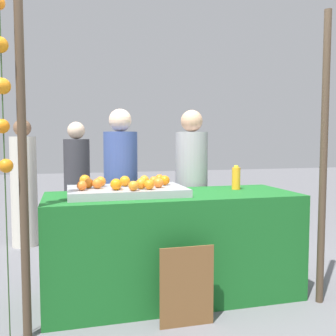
{
  "coord_description": "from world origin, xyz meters",
  "views": [
    {
      "loc": [
        -0.83,
        -3.0,
        1.3
      ],
      "look_at": [
        0.0,
        0.15,
        1.06
      ],
      "focal_mm": 40.95,
      "sensor_mm": 36.0,
      "label": 1
    }
  ],
  "objects_px": {
    "orange_1": "(85,180)",
    "chalkboard_sign": "(187,287)",
    "orange_0": "(97,184)",
    "vendor_left": "(121,199)",
    "stall_counter": "(173,245)",
    "juice_bottle": "(236,178)",
    "vendor_right": "(191,196)"
  },
  "relations": [
    {
      "from": "stall_counter",
      "to": "vendor_right",
      "type": "distance_m",
      "value": 0.74
    },
    {
      "from": "juice_bottle",
      "to": "vendor_right",
      "type": "relative_size",
      "value": 0.13
    },
    {
      "from": "chalkboard_sign",
      "to": "vendor_right",
      "type": "distance_m",
      "value": 1.26
    },
    {
      "from": "juice_bottle",
      "to": "chalkboard_sign",
      "type": "relative_size",
      "value": 0.37
    },
    {
      "from": "vendor_left",
      "to": "vendor_right",
      "type": "distance_m",
      "value": 0.7
    },
    {
      "from": "orange_0",
      "to": "vendor_right",
      "type": "relative_size",
      "value": 0.05
    },
    {
      "from": "stall_counter",
      "to": "chalkboard_sign",
      "type": "xyz_separation_m",
      "value": [
        -0.05,
        -0.53,
        -0.15
      ]
    },
    {
      "from": "vendor_right",
      "to": "vendor_left",
      "type": "bearing_deg",
      "value": 178.02
    },
    {
      "from": "orange_0",
      "to": "chalkboard_sign",
      "type": "relative_size",
      "value": 0.14
    },
    {
      "from": "orange_1",
      "to": "chalkboard_sign",
      "type": "relative_size",
      "value": 0.15
    },
    {
      "from": "orange_0",
      "to": "chalkboard_sign",
      "type": "bearing_deg",
      "value": -44.11
    },
    {
      "from": "juice_bottle",
      "to": "vendor_right",
      "type": "distance_m",
      "value": 0.57
    },
    {
      "from": "vendor_left",
      "to": "juice_bottle",
      "type": "bearing_deg",
      "value": -26.78
    },
    {
      "from": "stall_counter",
      "to": "vendor_right",
      "type": "bearing_deg",
      "value": 58.59
    },
    {
      "from": "juice_bottle",
      "to": "chalkboard_sign",
      "type": "height_order",
      "value": "juice_bottle"
    },
    {
      "from": "chalkboard_sign",
      "to": "vendor_left",
      "type": "distance_m",
      "value": 1.26
    },
    {
      "from": "orange_0",
      "to": "chalkboard_sign",
      "type": "xyz_separation_m",
      "value": [
        0.56,
        -0.54,
        -0.68
      ]
    },
    {
      "from": "juice_bottle",
      "to": "vendor_right",
      "type": "bearing_deg",
      "value": 119.91
    },
    {
      "from": "stall_counter",
      "to": "orange_0",
      "type": "relative_size",
      "value": 25.49
    },
    {
      "from": "stall_counter",
      "to": "orange_1",
      "type": "distance_m",
      "value": 0.91
    },
    {
      "from": "orange_1",
      "to": "vendor_right",
      "type": "bearing_deg",
      "value": 16.64
    },
    {
      "from": "stall_counter",
      "to": "vendor_left",
      "type": "distance_m",
      "value": 0.76
    },
    {
      "from": "stall_counter",
      "to": "chalkboard_sign",
      "type": "bearing_deg",
      "value": -95.0
    },
    {
      "from": "stall_counter",
      "to": "orange_0",
      "type": "distance_m",
      "value": 0.8
    },
    {
      "from": "orange_0",
      "to": "vendor_right",
      "type": "height_order",
      "value": "vendor_right"
    },
    {
      "from": "stall_counter",
      "to": "juice_bottle",
      "type": "bearing_deg",
      "value": 10.51
    },
    {
      "from": "orange_0",
      "to": "orange_1",
      "type": "height_order",
      "value": "orange_1"
    },
    {
      "from": "orange_0",
      "to": "vendor_left",
      "type": "bearing_deg",
      "value": 66.03
    },
    {
      "from": "orange_0",
      "to": "vendor_right",
      "type": "distance_m",
      "value": 1.13
    },
    {
      "from": "orange_0",
      "to": "chalkboard_sign",
      "type": "height_order",
      "value": "orange_0"
    },
    {
      "from": "stall_counter",
      "to": "orange_0",
      "type": "xyz_separation_m",
      "value": [
        -0.61,
        0.01,
        0.53
      ]
    },
    {
      "from": "chalkboard_sign",
      "to": "vendor_left",
      "type": "bearing_deg",
      "value": 104.75
    }
  ]
}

